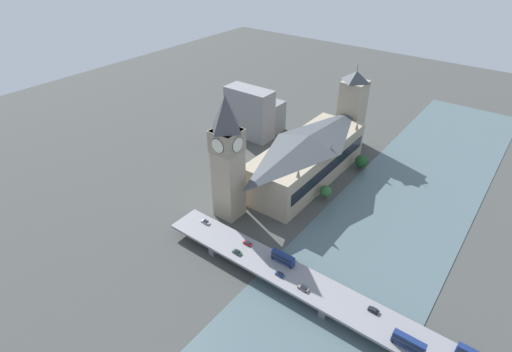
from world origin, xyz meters
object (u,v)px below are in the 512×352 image
object	(u,v)px
car_northbound_mid	(237,252)
car_southbound_mid	(303,288)
car_southbound_lead	(280,274)
double_decker_bus_rear	(409,343)
victoria_tower	(352,109)
car_northbound_tail	(248,243)
parliament_hall	(307,157)
clock_tower	(228,156)
double_decker_bus_mid	(283,258)
car_southbound_tail	(206,222)
car_northbound_lead	(374,310)
road_bridge	(331,298)

from	to	relation	value
car_northbound_mid	car_southbound_mid	distance (m)	33.87
car_southbound_lead	double_decker_bus_rear	bearing A→B (deg)	178.97
car_northbound_mid	car_southbound_mid	bearing A→B (deg)	-179.84
victoria_tower	car_southbound_lead	distance (m)	139.64
car_southbound_lead	car_northbound_tail	bearing A→B (deg)	-16.91
double_decker_bus_rear	car_southbound_mid	distance (m)	41.81
double_decker_bus_rear	car_northbound_mid	xyz separation A→B (m)	(75.63, -0.44, -2.03)
parliament_hall	double_decker_bus_rear	size ratio (longest dim) A/B	7.74
clock_tower	double_decker_bus_rear	xyz separation A→B (m)	(-101.65, 26.08, -25.75)
clock_tower	car_southbound_mid	xyz separation A→B (m)	(-59.89, 25.54, -27.77)
clock_tower	victoria_tower	bearing A→B (deg)	-97.13
clock_tower	car_southbound_lead	world-z (taller)	clock_tower
clock_tower	car_northbound_tail	xyz separation A→B (m)	(-26.17, 18.38, -27.84)
double_decker_bus_mid	car_southbound_tail	size ratio (longest dim) A/B	2.31
double_decker_bus_rear	car_northbound_lead	bearing A→B (deg)	-25.30
car_southbound_tail	car_southbound_mid	bearing A→B (deg)	173.41
car_southbound_mid	parliament_hall	bearing A→B (deg)	-59.80
victoria_tower	car_southbound_tail	size ratio (longest dim) A/B	11.61
car_northbound_tail	car_southbound_tail	xyz separation A→B (m)	(25.54, 0.32, 0.03)
double_decker_bus_mid	car_northbound_lead	world-z (taller)	double_decker_bus_mid
road_bridge	car_northbound_lead	distance (m)	16.47
car_northbound_lead	car_southbound_lead	world-z (taller)	car_northbound_lead
car_northbound_mid	car_southbound_tail	size ratio (longest dim) A/B	0.92
road_bridge	car_northbound_mid	xyz separation A→B (m)	(44.30, 3.51, 1.82)
victoria_tower	car_southbound_lead	world-z (taller)	victoria_tower
double_decker_bus_mid	victoria_tower	bearing A→B (deg)	-76.07
clock_tower	car_northbound_tail	world-z (taller)	clock_tower
car_southbound_lead	clock_tower	bearing A→B (deg)	-27.46
car_northbound_mid	car_northbound_tail	world-z (taller)	car_northbound_mid
car_northbound_mid	car_southbound_lead	bearing A→B (deg)	-178.66
car_northbound_lead	double_decker_bus_rear	bearing A→B (deg)	154.70
double_decker_bus_rear	car_southbound_lead	xyz separation A→B (m)	(53.32, -0.96, -2.07)
double_decker_bus_mid	car_northbound_mid	distance (m)	20.61
car_northbound_mid	car_southbound_tail	bearing A→B (deg)	-15.29
car_southbound_lead	car_southbound_mid	size ratio (longest dim) A/B	0.85
car_southbound_tail	car_northbound_mid	bearing A→B (deg)	164.71
clock_tower	victoria_tower	world-z (taller)	clock_tower
road_bridge	parliament_hall	bearing A→B (deg)	-53.29
victoria_tower	car_northbound_tail	bearing A→B (deg)	95.63
victoria_tower	car_northbound_lead	xyz separation A→B (m)	(-72.73, 127.73, -18.32)
car_southbound_mid	car_northbound_lead	bearing A→B (deg)	-165.79
car_northbound_tail	car_southbound_tail	size ratio (longest dim) A/B	0.90
double_decker_bus_mid	car_northbound_mid	bearing A→B (deg)	21.41
car_northbound_lead	car_southbound_tail	xyz separation A→B (m)	(85.72, -0.15, -0.05)
clock_tower	car_southbound_lead	xyz separation A→B (m)	(-48.33, 25.11, -27.81)
victoria_tower	car_northbound_lead	size ratio (longest dim) A/B	13.41
car_northbound_mid	double_decker_bus_rear	bearing A→B (deg)	179.67
victoria_tower	car_northbound_tail	xyz separation A→B (m)	(-12.54, 127.27, -18.40)
car_northbound_lead	car_northbound_mid	world-z (taller)	car_northbound_lead
double_decker_bus_rear	car_southbound_mid	bearing A→B (deg)	-0.73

